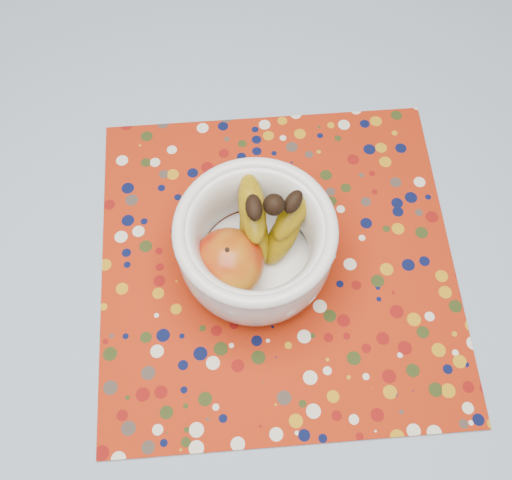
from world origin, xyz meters
TOP-DOWN VIEW (x-y plane):
  - table at (0.00, 0.00)m, footprint 1.20×1.20m
  - tablecloth at (0.00, 0.00)m, footprint 1.32×1.32m
  - placemat at (0.08, 0.01)m, footprint 0.54×0.54m
  - fruit_bowl at (0.05, 0.00)m, footprint 0.19×0.19m

SIDE VIEW (x-z plane):
  - table at x=0.00m, z-range 0.30..1.05m
  - tablecloth at x=0.00m, z-range 0.75..0.76m
  - placemat at x=0.08m, z-range 0.76..0.76m
  - fruit_bowl at x=0.05m, z-range 0.76..0.90m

